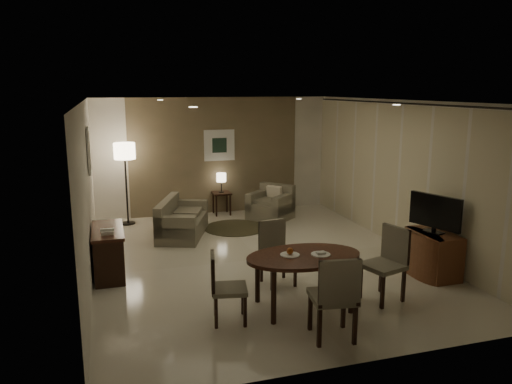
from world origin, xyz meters
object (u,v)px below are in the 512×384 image
object	(u,v)px
chair_far	(278,254)
floor_lamp	(126,184)
dining_table	(303,281)
chair_near	(333,296)
armchair	(270,203)
chair_right	(383,265)
sofa	(183,218)
console_desk	(109,252)
side_table	(222,203)
chair_left	(230,288)
tv_cabinet	(433,254)

from	to	relation	value
chair_far	floor_lamp	xyz separation A→B (m)	(-2.00, 4.15, 0.41)
dining_table	chair_near	bearing A→B (deg)	-89.24
chair_far	armchair	size ratio (longest dim) A/B	1.12
chair_near	chair_right	size ratio (longest dim) A/B	1.02
chair_near	armchair	xyz separation A→B (m)	(1.03, 5.38, -0.15)
sofa	chair_right	bearing A→B (deg)	-130.55
armchair	console_desk	bearing A→B (deg)	-95.69
console_desk	sofa	xyz separation A→B (m)	(1.44, 1.80, -0.01)
dining_table	side_table	size ratio (longest dim) A/B	2.98
dining_table	armchair	distance (m)	4.64
dining_table	side_table	distance (m)	5.25
console_desk	dining_table	xyz separation A→B (m)	(2.48, -2.01, -0.01)
floor_lamp	dining_table	bearing A→B (deg)	-67.73
floor_lamp	side_table	bearing A→B (deg)	6.41
console_desk	chair_right	distance (m)	4.19
console_desk	chair_near	distance (m)	3.81
dining_table	chair_near	world-z (taller)	chair_near
chair_far	armchair	distance (m)	3.81
floor_lamp	chair_near	bearing A→B (deg)	-70.66
sofa	floor_lamp	distance (m)	1.66
chair_far	chair_right	world-z (taller)	chair_right
console_desk	chair_left	xyz separation A→B (m)	(1.44, -2.12, 0.07)
armchair	tv_cabinet	bearing A→B (deg)	-22.33
console_desk	dining_table	size ratio (longest dim) A/B	0.77
chair_left	floor_lamp	world-z (taller)	floor_lamp
chair_near	chair_right	world-z (taller)	chair_near
armchair	side_table	bearing A→B (deg)	-168.83
tv_cabinet	floor_lamp	xyz separation A→B (m)	(-4.46, 4.50, 0.54)
chair_left	sofa	world-z (taller)	chair_left
tv_cabinet	side_table	bearing A→B (deg)	116.00
chair_near	floor_lamp	size ratio (longest dim) A/B	0.59
console_desk	chair_near	xyz separation A→B (m)	(2.49, -2.88, 0.15)
chair_near	chair_right	distance (m)	1.36
chair_far	sofa	xyz separation A→B (m)	(-0.99, 2.94, -0.11)
sofa	floor_lamp	size ratio (longest dim) A/B	0.88
console_desk	tv_cabinet	distance (m)	5.11
dining_table	armchair	size ratio (longest dim) A/B	1.84
chair_right	side_table	xyz separation A→B (m)	(-1.04, 5.35, -0.25)
chair_far	console_desk	bearing A→B (deg)	148.30
armchair	side_table	distance (m)	1.21
chair_far	chair_left	distance (m)	1.40
side_table	floor_lamp	distance (m)	2.25
side_table	floor_lamp	world-z (taller)	floor_lamp
chair_near	sofa	xyz separation A→B (m)	(-1.05, 4.67, -0.16)
chair_left	chair_right	distance (m)	2.19
chair_near	floor_lamp	xyz separation A→B (m)	(-2.06, 5.88, 0.36)
dining_table	chair_left	distance (m)	1.06
chair_left	floor_lamp	xyz separation A→B (m)	(-1.01, 5.13, 0.44)
sofa	tv_cabinet	bearing A→B (deg)	-113.41
chair_left	sofa	xyz separation A→B (m)	(0.01, 3.92, -0.08)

